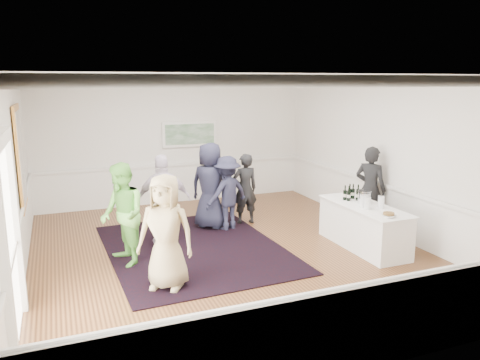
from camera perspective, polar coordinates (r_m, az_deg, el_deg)
name	(u,v)px	position (r m, az deg, el deg)	size (l,w,h in m)	color
floor	(228,252)	(8.85, -1.45, -8.73)	(8.00, 8.00, 0.00)	brown
ceiling	(227,77)	(8.28, -1.57, 12.47)	(7.00, 8.00, 0.02)	white
wall_left	(13,183)	(7.95, -25.92, -0.33)	(0.02, 8.00, 3.20)	white
wall_right	(386,156)	(10.15, 17.41, 2.77)	(0.02, 8.00, 3.20)	white
wall_back	(174,141)	(12.21, -8.01, 4.68)	(7.00, 0.02, 3.20)	white
wall_front	(363,234)	(4.97, 14.72, -6.38)	(7.00, 0.02, 3.20)	white
wainscoting	(228,226)	(8.68, -1.47, -5.64)	(7.00, 8.00, 1.00)	white
mirror	(20,157)	(9.19, -25.20, 2.52)	(0.05, 1.25, 1.85)	gold
doorway	(8,230)	(6.15, -26.43, -5.49)	(0.10, 1.78, 2.56)	white
landscape_painting	(190,134)	(12.23, -6.15, 5.60)	(1.44, 0.06, 0.66)	white
area_rug	(194,248)	(9.04, -5.60, -8.26)	(3.12, 4.10, 0.02)	black
serving_table	(364,226)	(9.25, 14.82, -5.46)	(0.79, 2.06, 0.83)	white
bartender	(370,189)	(10.15, 15.58, -1.10)	(0.66, 0.43, 1.82)	black
guest_tan	(166,232)	(7.19, -9.04, -6.29)	(0.87, 0.57, 1.79)	tan
guest_green	(122,215)	(8.24, -14.14, -4.13)	(0.87, 0.68, 1.79)	#71CA50
guest_lilac	(163,201)	(9.05, -9.31, -2.50)	(1.04, 0.43, 1.78)	silver
guest_dark_a	(227,193)	(9.92, -1.59, -1.62)	(1.03, 0.59, 1.59)	#1E1E32
guest_dark_b	(245,189)	(10.33, 0.60, -1.09)	(0.58, 0.38, 1.58)	black
guest_navy	(210,186)	(10.02, -3.65, -0.71)	(0.91, 0.59, 1.86)	#1E1E32
wine_bottles	(352,192)	(9.48, 13.51, -1.42)	(0.35, 0.27, 0.31)	black
juice_pitchers	(370,202)	(8.93, 15.62, -2.58)	(0.39, 0.31, 0.24)	#60A73B
ice_bucket	(364,197)	(9.26, 14.89, -2.06)	(0.26, 0.26, 0.24)	silver
nut_bowl	(389,215)	(8.47, 17.67, -4.08)	(0.24, 0.24, 0.08)	white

